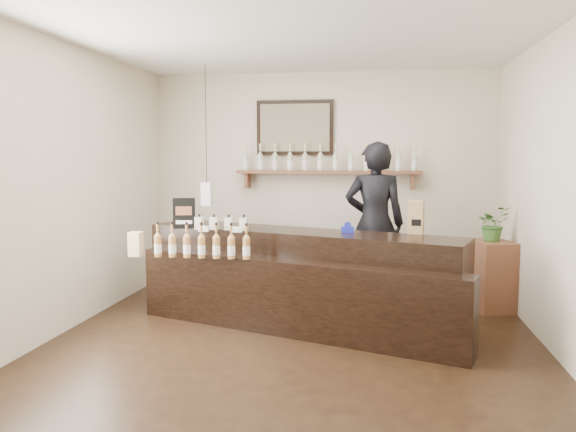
# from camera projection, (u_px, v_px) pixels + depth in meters

# --- Properties ---
(ground) EXTENTS (5.00, 5.00, 0.00)m
(ground) POSITION_uv_depth(u_px,v_px,m) (294.00, 342.00, 5.15)
(ground) COLOR black
(ground) RESTS_ON ground
(room_shell) EXTENTS (5.00, 5.00, 5.00)m
(room_shell) POSITION_uv_depth(u_px,v_px,m) (294.00, 156.00, 4.97)
(room_shell) COLOR beige
(room_shell) RESTS_ON ground
(back_wall_decor) EXTENTS (2.66, 0.96, 1.69)m
(back_wall_decor) POSITION_uv_depth(u_px,v_px,m) (309.00, 152.00, 7.32)
(back_wall_decor) COLOR brown
(back_wall_decor) RESTS_ON ground
(counter) EXTENTS (3.39, 1.96, 1.10)m
(counter) POSITION_uv_depth(u_px,v_px,m) (296.00, 281.00, 5.67)
(counter) COLOR black
(counter) RESTS_ON ground
(promo_sign) EXTENTS (0.23, 0.08, 0.32)m
(promo_sign) POSITION_uv_depth(u_px,v_px,m) (184.00, 213.00, 5.88)
(promo_sign) COLOR black
(promo_sign) RESTS_ON counter
(paper_bag) EXTENTS (0.17, 0.14, 0.33)m
(paper_bag) POSITION_uv_depth(u_px,v_px,m) (416.00, 217.00, 5.49)
(paper_bag) COLOR olive
(paper_bag) RESTS_ON counter
(tape_dispenser) EXTENTS (0.13, 0.05, 0.11)m
(tape_dispenser) POSITION_uv_depth(u_px,v_px,m) (348.00, 228.00, 5.60)
(tape_dispenser) COLOR #1720A7
(tape_dispenser) RESTS_ON counter
(side_cabinet) EXTENTS (0.52, 0.62, 0.77)m
(side_cabinet) POSITION_uv_depth(u_px,v_px,m) (491.00, 275.00, 6.22)
(side_cabinet) COLOR brown
(side_cabinet) RESTS_ON ground
(potted_plant) EXTENTS (0.45, 0.43, 0.39)m
(potted_plant) POSITION_uv_depth(u_px,v_px,m) (493.00, 224.00, 6.16)
(potted_plant) COLOR #346327
(potted_plant) RESTS_ON side_cabinet
(shopkeeper) EXTENTS (0.78, 0.52, 2.11)m
(shopkeeper) POSITION_uv_depth(u_px,v_px,m) (375.00, 213.00, 6.45)
(shopkeeper) COLOR black
(shopkeeper) RESTS_ON ground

